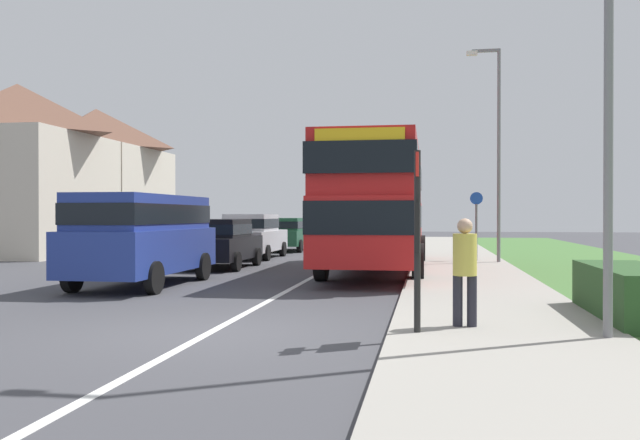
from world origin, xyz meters
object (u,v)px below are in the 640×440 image
pedestrian_at_stop (465,267)px  street_lamp_mid (496,141)px  parked_car_silver (252,234)px  cycle_route_sign (476,223)px  double_decker_bus (378,201)px  parked_car_dark_green (286,233)px  parked_van_blue (143,232)px  bus_stop_sign (417,228)px  parked_car_black (220,241)px

pedestrian_at_stop → street_lamp_mid: 14.09m
parked_car_silver → cycle_route_sign: bearing=-10.3°
double_decker_bus → parked_car_dark_green: double_decker_bus is taller
double_decker_bus → parked_car_silver: bearing=135.1°
parked_car_dark_green → cycle_route_sign: (8.33, -6.98, 0.56)m
parked_van_blue → street_lamp_mid: size_ratio=0.70×
cycle_route_sign → bus_stop_sign: bearing=-96.9°
bus_stop_sign → street_lamp_mid: street_lamp_mid is taller
double_decker_bus → street_lamp_mid: street_lamp_mid is taller
pedestrian_at_stop → bus_stop_sign: bearing=-139.0°
parked_van_blue → street_lamp_mid: (9.07, 8.10, 2.92)m
parked_van_blue → pedestrian_at_stop: parked_van_blue is taller
parked_van_blue → parked_car_black: (0.18, 5.44, -0.43)m
double_decker_bus → street_lamp_mid: size_ratio=1.54×
double_decker_bus → pedestrian_at_stop: 10.79m
parked_van_blue → street_lamp_mid: bearing=41.8°
parked_van_blue → parked_car_dark_green: size_ratio=1.24×
cycle_route_sign → street_lamp_mid: 2.95m
bus_stop_sign → parked_van_blue: bearing=137.6°
parked_car_silver → street_lamp_mid: 9.96m
parked_van_blue → parked_car_dark_green: parked_van_blue is taller
double_decker_bus → cycle_route_sign: 4.99m
bus_stop_sign → cycle_route_sign: bus_stop_sign is taller
parked_car_silver → street_lamp_mid: (9.13, -2.27, 3.27)m
bus_stop_sign → parked_car_silver: bearing=112.2°
parked_van_blue → bus_stop_sign: bus_stop_sign is taller
parked_car_black → parked_car_dark_green: parked_car_black is taller
double_decker_bus → parked_car_black: bearing=175.4°
parked_van_blue → parked_car_dark_green: bearing=89.4°
parked_van_blue → pedestrian_at_stop: bearing=-36.9°
parked_car_silver → parked_car_dark_green: (0.21, 5.42, -0.08)m
parked_car_dark_green → pedestrian_at_stop: pedestrian_at_stop is taller
double_decker_bus → cycle_route_sign: (3.18, 3.79, -0.72)m
street_lamp_mid → pedestrian_at_stop: bearing=-97.3°
street_lamp_mid → bus_stop_sign: bearing=-99.6°
pedestrian_at_stop → cycle_route_sign: size_ratio=0.66×
pedestrian_at_stop → street_lamp_mid: bearing=82.7°
double_decker_bus → cycle_route_sign: size_ratio=4.49×
parked_car_black → bus_stop_sign: size_ratio=1.52×
parked_car_black → pedestrian_at_stop: pedestrian_at_stop is taller
bus_stop_sign → parked_car_dark_green: bearing=106.6°
parked_car_dark_green → street_lamp_mid: bearing=-40.8°
parked_van_blue → bus_stop_sign: (6.67, -6.08, 0.23)m
double_decker_bus → parked_van_blue: (-5.31, -5.02, -0.84)m
parked_car_black → bus_stop_sign: bearing=-60.6°
double_decker_bus → parked_car_dark_green: size_ratio=2.72×
parked_car_silver → street_lamp_mid: size_ratio=0.61×
street_lamp_mid → double_decker_bus: bearing=-140.8°
bus_stop_sign → cycle_route_sign: size_ratio=1.03×
parked_van_blue → parked_car_black: parked_van_blue is taller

